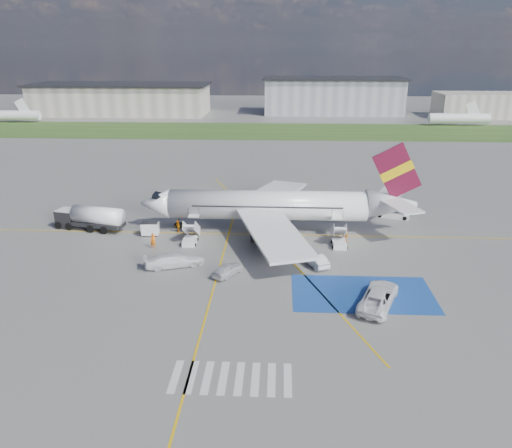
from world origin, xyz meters
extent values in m
plane|color=#60605E|center=(0.00, 0.00, 0.00)|extent=(400.00, 400.00, 0.00)
cube|color=#2D4C1E|center=(0.00, 95.00, 0.01)|extent=(400.00, 30.00, 0.01)
cube|color=gold|center=(0.00, 12.00, 0.01)|extent=(120.00, 0.20, 0.01)
cube|color=gold|center=(-5.00, -10.00, 0.01)|extent=(0.20, 60.00, 0.01)
cube|color=gold|center=(0.00, 12.00, 0.01)|extent=(20.71, 56.45, 0.01)
cube|color=navy|center=(10.00, -4.00, 0.01)|extent=(14.00, 8.00, 0.01)
cube|color=silver|center=(-6.00, -18.00, 0.01)|extent=(0.60, 4.00, 0.01)
cube|color=silver|center=(-4.80, -18.00, 0.01)|extent=(0.60, 4.00, 0.01)
cube|color=silver|center=(-3.60, -18.00, 0.01)|extent=(0.60, 4.00, 0.01)
cube|color=silver|center=(-2.40, -18.00, 0.01)|extent=(0.60, 4.00, 0.01)
cube|color=silver|center=(-1.20, -18.00, 0.01)|extent=(0.60, 4.00, 0.01)
cube|color=silver|center=(0.00, -18.00, 0.01)|extent=(0.60, 4.00, 0.01)
cube|color=silver|center=(1.20, -18.00, 0.01)|extent=(0.60, 4.00, 0.01)
cube|color=silver|center=(2.40, -18.00, 0.01)|extent=(0.60, 4.00, 0.01)
cube|color=gray|center=(-55.00, 130.00, 5.00)|extent=(60.00, 22.00, 10.00)
cube|color=gray|center=(20.00, 135.00, 6.00)|extent=(48.00, 18.00, 12.00)
cube|color=gray|center=(75.00, 128.00, 4.00)|extent=(40.00, 16.00, 8.00)
cylinder|color=white|center=(0.00, 14.00, 3.40)|extent=(26.00, 3.90, 3.90)
cone|color=white|center=(-15.00, 14.00, 3.40)|extent=(4.00, 3.90, 3.90)
cube|color=black|center=(-14.40, 14.00, 4.45)|extent=(1.67, 1.90, 0.82)
cone|color=white|center=(16.20, 14.00, 3.80)|extent=(6.50, 3.90, 3.90)
cube|color=white|center=(1.00, 5.50, 2.80)|extent=(9.86, 15.95, 1.40)
cube|color=white|center=(1.00, 22.50, 2.80)|extent=(9.86, 15.95, 1.40)
cylinder|color=#38383A|center=(0.00, 8.40, 1.40)|extent=(3.40, 2.10, 2.10)
cylinder|color=#38383A|center=(0.00, 19.60, 1.40)|extent=(3.40, 2.10, 2.10)
cube|color=#5B0F27|center=(16.50, 14.00, 8.20)|extent=(6.62, 0.30, 7.45)
cube|color=yellow|center=(16.50, 14.00, 8.20)|extent=(4.36, 0.40, 3.08)
cube|color=white|center=(16.80, 10.80, 4.50)|extent=(4.73, 5.95, 0.49)
cube|color=white|center=(16.80, 17.20, 4.50)|extent=(4.73, 5.95, 0.49)
cube|color=black|center=(0.00, 12.04, 3.75)|extent=(19.50, 0.04, 0.18)
cube|color=black|center=(0.00, 15.96, 3.75)|extent=(19.50, 0.04, 0.18)
cube|color=white|center=(-9.50, 9.85, 1.45)|extent=(1.40, 3.73, 2.32)
cube|color=white|center=(-9.50, 11.75, 2.50)|extent=(1.40, 1.00, 0.12)
cylinder|color=black|center=(-10.20, 11.75, 3.05)|extent=(0.06, 0.06, 1.10)
cylinder|color=black|center=(-8.80, 11.75, 3.05)|extent=(0.06, 0.06, 1.10)
cube|color=white|center=(-9.50, 8.25, 0.35)|extent=(1.60, 2.40, 0.70)
cube|color=white|center=(9.00, 9.85, 1.45)|extent=(1.40, 3.73, 2.32)
cube|color=white|center=(9.00, 11.75, 2.50)|extent=(1.40, 1.00, 0.12)
cylinder|color=black|center=(8.30, 11.75, 3.05)|extent=(0.06, 0.06, 1.10)
cylinder|color=black|center=(9.70, 11.75, 3.05)|extent=(0.06, 0.06, 1.10)
cube|color=white|center=(9.00, 8.25, 0.35)|extent=(1.60, 2.40, 0.70)
cube|color=black|center=(-27.22, 13.74, 1.18)|extent=(2.83, 2.83, 2.35)
cylinder|color=white|center=(-22.54, 12.63, 2.05)|extent=(7.31, 3.89, 2.35)
cube|color=black|center=(-22.54, 12.63, 0.87)|extent=(7.31, 3.89, 0.51)
cube|color=white|center=(-15.15, 10.99, 0.93)|extent=(2.28, 1.47, 1.53)
cube|color=black|center=(-15.15, 10.99, 1.75)|extent=(2.16, 1.36, 0.13)
cube|color=white|center=(17.89, 19.76, 0.38)|extent=(4.87, 2.92, 0.77)
cube|color=black|center=(18.99, 19.40, 1.06)|extent=(3.23, 2.05, 0.86)
imported|color=#B9BBC1|center=(-3.89, -0.43, 0.68)|extent=(3.48, 4.24, 1.36)
imported|color=silver|center=(5.66, 2.64, 0.71)|extent=(3.24, 4.54, 1.42)
imported|color=white|center=(11.17, -6.09, 1.11)|extent=(4.79, 6.54, 2.23)
imported|color=white|center=(-10.08, 1.53, 0.97)|extent=(5.36, 3.46, 1.95)
imported|color=orange|center=(-13.69, 6.72, 0.95)|extent=(0.80, 0.64, 1.90)
imported|color=orange|center=(-11.85, 12.38, 0.80)|extent=(0.82, 0.93, 1.60)
imported|color=orange|center=(10.06, 10.10, 0.77)|extent=(0.41, 0.92, 1.54)
camera|label=1|loc=(1.55, -48.92, 23.44)|focal=35.00mm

